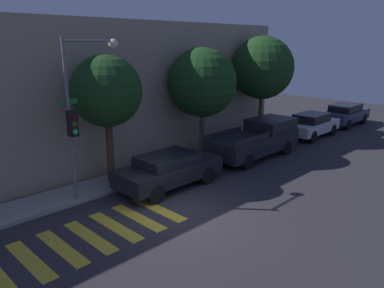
% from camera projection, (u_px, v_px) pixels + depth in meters
% --- Properties ---
extents(ground_plane, '(60.00, 60.00, 0.00)m').
position_uv_depth(ground_plane, '(178.00, 214.00, 13.05)').
color(ground_plane, '#2D2B30').
extents(sidewalk, '(26.00, 1.77, 0.14)m').
position_uv_depth(sidewalk, '(112.00, 182.00, 15.81)').
color(sidewalk, gray).
rests_on(sidewalk, ground).
extents(building_row, '(26.00, 6.00, 6.80)m').
position_uv_depth(building_row, '(58.00, 94.00, 17.85)').
color(building_row, gray).
rests_on(building_row, ground).
extents(crosswalk, '(5.98, 2.60, 0.00)m').
position_uv_depth(crosswalk, '(90.00, 237.00, 11.54)').
color(crosswalk, gold).
rests_on(crosswalk, ground).
extents(traffic_light_pole, '(2.53, 0.56, 5.99)m').
position_uv_depth(traffic_light_pole, '(81.00, 102.00, 13.31)').
color(traffic_light_pole, slate).
rests_on(traffic_light_pole, ground).
extents(sedan_near_corner, '(4.55, 1.88, 1.43)m').
position_uv_depth(sedan_near_corner, '(169.00, 169.00, 15.26)').
color(sedan_near_corner, black).
rests_on(sedan_near_corner, ground).
extents(pickup_truck, '(5.48, 2.04, 1.85)m').
position_uv_depth(pickup_truck, '(257.00, 139.00, 19.44)').
color(pickup_truck, black).
rests_on(pickup_truck, ground).
extents(sedan_middle, '(4.22, 1.78, 1.51)m').
position_uv_depth(sedan_middle, '(312.00, 125.00, 23.47)').
color(sedan_middle, silver).
rests_on(sedan_middle, ground).
extents(sedan_far_end, '(4.52, 1.81, 1.53)m').
position_uv_depth(sedan_far_end, '(345.00, 114.00, 26.89)').
color(sedan_far_end, '#2D3351').
rests_on(sedan_far_end, ground).
extents(tree_near_corner, '(2.86, 2.86, 5.37)m').
position_uv_depth(tree_near_corner, '(107.00, 92.00, 14.77)').
color(tree_near_corner, '#42301E').
rests_on(tree_near_corner, ground).
extents(tree_midblock, '(3.45, 3.45, 5.59)m').
position_uv_depth(tree_midblock, '(202.00, 83.00, 18.56)').
color(tree_midblock, brown).
rests_on(tree_midblock, ground).
extents(tree_far_end, '(3.67, 3.67, 6.18)m').
position_uv_depth(tree_far_end, '(262.00, 68.00, 21.95)').
color(tree_far_end, '#4C3823').
rests_on(tree_far_end, ground).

